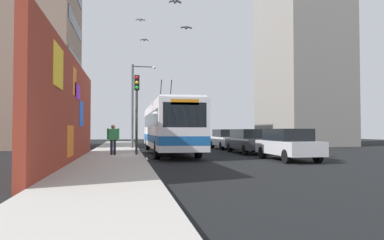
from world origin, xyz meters
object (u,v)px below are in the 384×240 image
city_bus (169,126)px  traffic_light (137,101)px  parked_car_white (226,139)px  street_lamp (135,100)px  parked_car_dark_gray (249,141)px  pedestrian_midblock (113,137)px  parked_car_silver (288,144)px

city_bus → traffic_light: (-2.86, 2.15, 1.34)m
parked_car_white → street_lamp: bearing=88.1°
parked_car_dark_gray → parked_car_white: (5.30, 0.00, -0.00)m
traffic_light → street_lamp: street_lamp is taller
street_lamp → pedestrian_midblock: bearing=169.6°
city_bus → parked_car_dark_gray: (-0.84, -5.20, -0.95)m
street_lamp → city_bus: bearing=-156.6°
traffic_light → street_lamp: (7.56, -0.12, 0.75)m
city_bus → parked_car_white: city_bus is taller
parked_car_dark_gray → street_lamp: (5.54, 7.23, 3.05)m
parked_car_dark_gray → traffic_light: (-2.02, 7.35, 2.30)m
pedestrian_midblock → parked_car_white: bearing=-49.7°
city_bus → parked_car_silver: city_bus is taller
city_bus → traffic_light: city_bus is taller
parked_car_dark_gray → parked_car_silver: bearing=180.0°
parked_car_silver → parked_car_dark_gray: same height
city_bus → pedestrian_midblock: size_ratio=7.63×
parked_car_dark_gray → parked_car_white: size_ratio=1.09×
parked_car_silver → parked_car_dark_gray: bearing=-0.0°
city_bus → street_lamp: street_lamp is taller
pedestrian_midblock → street_lamp: street_lamp is taller
parked_car_white → pedestrian_midblock: bearing=130.3°
parked_car_white → traffic_light: size_ratio=0.99×
parked_car_silver → pedestrian_midblock: (3.48, 8.63, 0.30)m
pedestrian_midblock → traffic_light: size_ratio=0.37×
parked_car_silver → traffic_light: traffic_light is taller
parked_car_white → parked_car_silver: bearing=180.0°
pedestrian_midblock → traffic_light: 2.38m
traffic_light → parked_car_silver: bearing=-115.3°
pedestrian_midblock → street_lamp: (7.56, -1.39, 2.76)m
parked_car_dark_gray → traffic_light: bearing=105.4°
pedestrian_midblock → parked_car_silver: bearing=-111.9°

